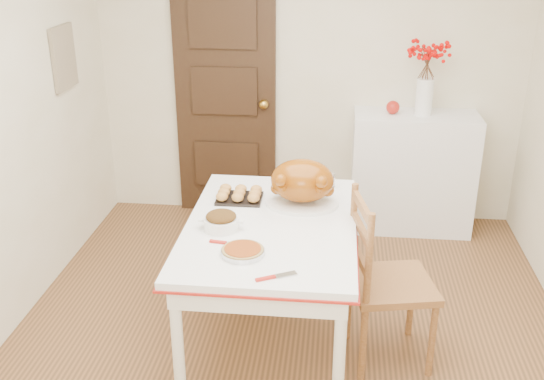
# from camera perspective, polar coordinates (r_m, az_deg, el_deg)

# --- Properties ---
(floor) EXTENTS (3.50, 4.00, 0.00)m
(floor) POSITION_cam_1_polar(r_m,az_deg,el_deg) (3.98, 1.40, -14.04)
(floor) COLOR #51361F
(floor) RESTS_ON ground
(wall_back) EXTENTS (3.50, 0.00, 2.50)m
(wall_back) POSITION_cam_1_polar(r_m,az_deg,el_deg) (5.30, 3.38, 10.48)
(wall_back) COLOR silver
(wall_back) RESTS_ON ground
(door_back) EXTENTS (0.85, 0.06, 2.06)m
(door_back) POSITION_cam_1_polar(r_m,az_deg,el_deg) (5.40, -4.22, 8.29)
(door_back) COLOR black
(door_back) RESTS_ON ground
(photo_board) EXTENTS (0.03, 0.35, 0.45)m
(photo_board) POSITION_cam_1_polar(r_m,az_deg,el_deg) (4.87, -18.27, 11.29)
(photo_board) COLOR tan
(photo_board) RESTS_ON ground
(sideboard) EXTENTS (0.99, 0.44, 0.99)m
(sideboard) POSITION_cam_1_polar(r_m,az_deg,el_deg) (5.34, 12.51, 1.56)
(sideboard) COLOR white
(sideboard) RESTS_ON floor
(kitchen_table) EXTENTS (0.96, 1.41, 0.84)m
(kitchen_table) POSITION_cam_1_polar(r_m,az_deg,el_deg) (3.74, -0.08, -8.82)
(kitchen_table) COLOR white
(kitchen_table) RESTS_ON floor
(chair_oak) EXTENTS (0.54, 0.54, 1.04)m
(chair_oak) POSITION_cam_1_polar(r_m,az_deg,el_deg) (3.69, 10.77, -7.99)
(chair_oak) COLOR #9E6740
(chair_oak) RESTS_ON floor
(berry_vase) EXTENTS (0.31, 0.31, 0.60)m
(berry_vase) POSITION_cam_1_polar(r_m,az_deg,el_deg) (5.11, 13.73, 9.84)
(berry_vase) COLOR white
(berry_vase) RESTS_ON sideboard
(apple) EXTENTS (0.11, 0.11, 0.11)m
(apple) POSITION_cam_1_polar(r_m,az_deg,el_deg) (5.15, 10.85, 7.33)
(apple) COLOR #AE1D14
(apple) RESTS_ON sideboard
(turkey_platter) EXTENTS (0.45, 0.37, 0.28)m
(turkey_platter) POSITION_cam_1_polar(r_m,az_deg,el_deg) (3.72, 2.75, 0.63)
(turkey_platter) COLOR #7A4002
(turkey_platter) RESTS_ON kitchen_table
(pumpkin_pie) EXTENTS (0.23, 0.23, 0.05)m
(pumpkin_pie) POSITION_cam_1_polar(r_m,az_deg,el_deg) (3.21, -2.66, -5.46)
(pumpkin_pie) COLOR #8A3911
(pumpkin_pie) RESTS_ON kitchen_table
(stuffing_dish) EXTENTS (0.30, 0.26, 0.10)m
(stuffing_dish) POSITION_cam_1_polar(r_m,az_deg,el_deg) (3.47, -4.60, -2.77)
(stuffing_dish) COLOR brown
(stuffing_dish) RESTS_ON kitchen_table
(rolls_tray) EXTENTS (0.27, 0.22, 0.07)m
(rolls_tray) POSITION_cam_1_polar(r_m,az_deg,el_deg) (3.82, -2.96, -0.39)
(rolls_tray) COLOR gold
(rolls_tray) RESTS_ON kitchen_table
(pie_server) EXTENTS (0.21, 0.15, 0.01)m
(pie_server) POSITION_cam_1_polar(r_m,az_deg,el_deg) (3.02, 0.38, -7.78)
(pie_server) COLOR silver
(pie_server) RESTS_ON kitchen_table
(carving_knife) EXTENTS (0.26, 0.10, 0.01)m
(carving_knife) POSITION_cam_1_polar(r_m,az_deg,el_deg) (3.31, -3.56, -4.86)
(carving_knife) COLOR silver
(carving_knife) RESTS_ON kitchen_table
(drinking_glass) EXTENTS (0.07, 0.07, 0.10)m
(drinking_glass) POSITION_cam_1_polar(r_m,az_deg,el_deg) (4.04, 1.91, 1.13)
(drinking_glass) COLOR white
(drinking_glass) RESTS_ON kitchen_table
(shaker_pair) EXTENTS (0.10, 0.04, 0.09)m
(shaker_pair) POSITION_cam_1_polar(r_m,az_deg,el_deg) (4.02, 5.02, 0.92)
(shaker_pair) COLOR white
(shaker_pair) RESTS_ON kitchen_table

